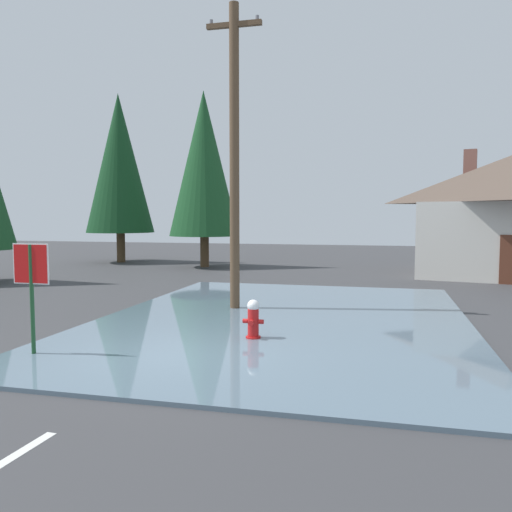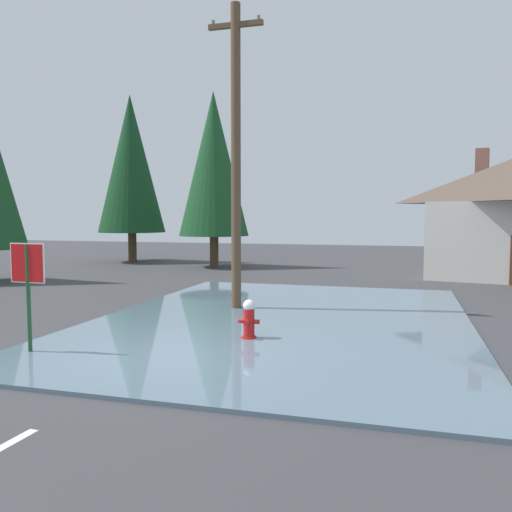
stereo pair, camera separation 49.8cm
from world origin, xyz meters
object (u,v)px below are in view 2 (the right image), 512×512
object	(u,v)px
utility_pole	(236,154)
pine_tree_short_left	(214,164)
stop_sign_near	(28,275)
pine_tree_tall_left	(131,164)
fire_hydrant	(249,321)

from	to	relation	value
utility_pole	pine_tree_short_left	world-z (taller)	pine_tree_short_left
pine_tree_short_left	stop_sign_near	bearing A→B (deg)	-81.11
stop_sign_near	pine_tree_tall_left	size ratio (longest dim) A/B	0.23
utility_pole	pine_tree_short_left	distance (m)	13.12
stop_sign_near	utility_pole	distance (m)	6.91
stop_sign_near	fire_hydrant	world-z (taller)	stop_sign_near
pine_tree_short_left	pine_tree_tall_left	bearing A→B (deg)	165.32
utility_pole	pine_tree_tall_left	size ratio (longest dim) A/B	0.88
pine_tree_tall_left	pine_tree_short_left	world-z (taller)	pine_tree_tall_left
stop_sign_near	pine_tree_short_left	xyz separation A→B (m)	(-2.78, 17.78, 3.92)
fire_hydrant	utility_pole	world-z (taller)	utility_pole
fire_hydrant	utility_pole	xyz separation A→B (m)	(-1.44, 3.50, 4.08)
utility_pole	pine_tree_short_left	size ratio (longest dim) A/B	0.93
fire_hydrant	pine_tree_short_left	bearing A→B (deg)	113.16
stop_sign_near	fire_hydrant	distance (m)	4.62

